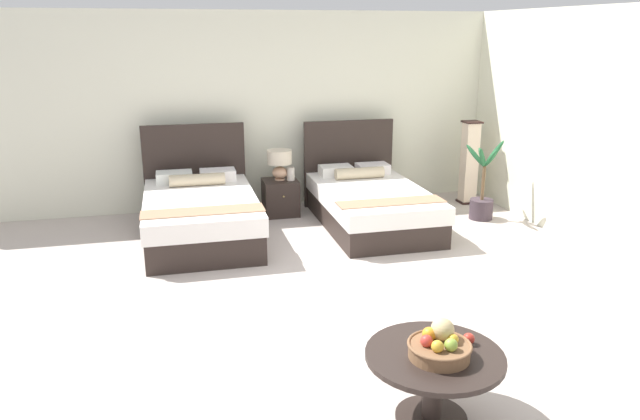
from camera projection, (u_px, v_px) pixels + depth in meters
ground_plane at (330, 298)px, 5.72m from camera, size 10.07×10.33×0.02m
wall_back at (269, 111)px, 8.46m from camera, size 10.07×0.12×2.69m
wall_side_right at (613, 136)px, 6.46m from camera, size 0.12×5.93×2.69m
bed_near_window at (201, 213)px, 7.29m from camera, size 1.34×2.14×1.24m
bed_near_corner at (370, 203)px, 7.80m from camera, size 1.29×2.18×1.22m
nightstand at (281, 197)px, 8.24m from camera, size 0.46×0.48×0.48m
table_lamp at (280, 161)px, 8.11m from camera, size 0.33×0.33×0.41m
vase at (291, 174)px, 8.14m from camera, size 0.10×0.10×0.18m
coffee_table at (434, 370)px, 3.83m from camera, size 0.88×0.88×0.48m
fruit_bowl at (440, 346)px, 3.74m from camera, size 0.40×0.40×0.22m
loose_apple at (469, 339)px, 3.90m from camera, size 0.08×0.08×0.08m
floor_lamp_corner at (469, 163)px, 8.70m from camera, size 0.24×0.24×1.20m
potted_palm at (482, 198)px, 8.03m from camera, size 0.50×0.56×1.07m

